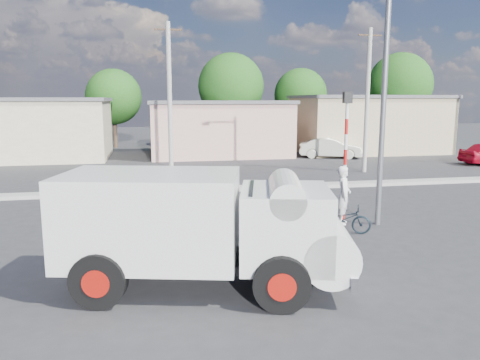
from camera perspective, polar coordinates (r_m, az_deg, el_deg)
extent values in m
plane|color=#2C2C2F|center=(13.78, 2.50, -7.61)|extent=(120.00, 120.00, 0.00)
cube|color=#99968E|center=(21.39, -2.47, -1.10)|extent=(40.00, 0.80, 0.16)
cylinder|color=black|center=(9.89, -16.88, -11.68)|extent=(1.19, 0.59, 1.14)
cylinder|color=red|center=(9.89, -16.88, -11.68)|extent=(0.63, 0.49, 0.56)
cylinder|color=black|center=(11.84, -13.37, -7.92)|extent=(1.19, 0.59, 1.14)
cylinder|color=red|center=(11.84, -13.37, -7.92)|extent=(0.63, 0.49, 0.56)
cylinder|color=black|center=(9.36, 5.11, -12.52)|extent=(1.19, 0.59, 1.14)
cylinder|color=red|center=(9.36, 5.11, -12.52)|extent=(0.63, 0.49, 0.56)
cylinder|color=black|center=(11.41, 4.65, -8.37)|extent=(1.19, 0.59, 1.14)
cylinder|color=red|center=(11.41, 4.65, -8.37)|extent=(0.63, 0.49, 0.56)
cube|color=black|center=(10.44, -5.58, -9.64)|extent=(4.95, 2.43, 0.19)
cube|color=silver|center=(10.34, -10.81, -4.44)|extent=(4.17, 3.10, 1.92)
cube|color=silver|center=(10.11, 5.52, -5.54)|extent=(2.31, 2.51, 1.61)
cylinder|color=silver|center=(10.33, 10.41, -8.04)|extent=(1.61, 2.33, 1.14)
cylinder|color=silver|center=(9.95, 5.59, -1.51)|extent=(1.21, 2.24, 0.73)
cube|color=silver|center=(10.53, 12.62, -10.16)|extent=(0.67, 2.20, 0.29)
cube|color=black|center=(9.99, 1.39, -2.93)|extent=(0.50, 1.73, 0.73)
imported|color=black|center=(14.95, 12.40, -4.64)|extent=(1.82, 1.24, 0.91)
imported|color=white|center=(14.84, 12.46, -2.95)|extent=(0.66, 0.78, 1.81)
imported|color=beige|center=(33.96, 11.00, 3.87)|extent=(4.62, 2.99, 1.44)
cylinder|color=red|center=(16.08, 12.44, -4.37)|extent=(0.11, 0.11, 0.50)
cylinder|color=white|center=(15.96, 12.51, -2.63)|extent=(0.11, 0.11, 0.50)
cylinder|color=red|center=(15.86, 12.58, -0.86)|extent=(0.11, 0.11, 0.50)
cylinder|color=white|center=(15.78, 12.64, 0.92)|extent=(0.11, 0.11, 0.50)
cylinder|color=red|center=(15.71, 12.71, 2.72)|extent=(0.11, 0.11, 0.50)
cylinder|color=white|center=(15.66, 12.78, 4.54)|extent=(0.11, 0.11, 0.50)
cylinder|color=red|center=(15.63, 12.85, 6.36)|extent=(0.11, 0.11, 0.50)
cylinder|color=white|center=(15.61, 12.92, 8.19)|extent=(0.11, 0.11, 0.50)
cube|color=black|center=(15.60, 12.98, 9.77)|extent=(0.28, 0.18, 0.36)
cylinder|color=slate|center=(15.82, 17.19, 10.75)|extent=(0.18, 0.18, 9.00)
cube|color=#BCB18E|center=(35.97, -25.41, 5.48)|extent=(12.00, 7.00, 4.00)
cube|color=#59595B|center=(35.91, -25.66, 8.85)|extent=(12.30, 7.30, 0.24)
cube|color=#DEA698|center=(35.22, -2.65, 6.17)|extent=(10.00, 7.00, 3.80)
cube|color=#59595B|center=(35.15, -2.67, 9.46)|extent=(10.30, 7.30, 0.24)
cube|color=#C6B184|center=(38.80, 15.29, 6.47)|extent=(11.00, 7.00, 4.20)
cube|color=#59595B|center=(38.75, 15.44, 9.75)|extent=(11.30, 7.30, 0.24)
cylinder|color=#38281E|center=(41.95, -15.01, 6.21)|extent=(0.36, 0.36, 3.47)
sphere|color=#2C5D1C|center=(41.89, -15.17, 9.76)|extent=(4.71, 4.71, 4.71)
cylinder|color=#38281E|center=(41.44, -1.10, 7.00)|extent=(0.36, 0.36, 4.20)
sphere|color=#2C5D1C|center=(41.41, -1.12, 11.36)|extent=(5.70, 5.70, 5.70)
cylinder|color=#38281E|center=(45.10, 7.31, 6.80)|extent=(0.36, 0.36, 3.64)
sphere|color=#2C5D1C|center=(45.04, 7.39, 10.27)|extent=(4.94, 4.94, 4.94)
cylinder|color=#38281E|center=(46.90, 18.69, 6.92)|extent=(0.36, 0.36, 4.37)
sphere|color=#2C5D1C|center=(46.88, 18.91, 10.92)|extent=(5.93, 5.93, 5.93)
cylinder|color=#99968E|center=(24.81, -8.57, 9.41)|extent=(0.24, 0.24, 8.00)
cube|color=#38281E|center=(25.05, -8.79, 17.67)|extent=(1.40, 0.08, 0.08)
cylinder|color=#99968E|center=(27.57, 15.24, 9.21)|extent=(0.24, 0.24, 8.00)
cube|color=#38281E|center=(27.79, 15.59, 16.65)|extent=(1.40, 0.08, 0.08)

